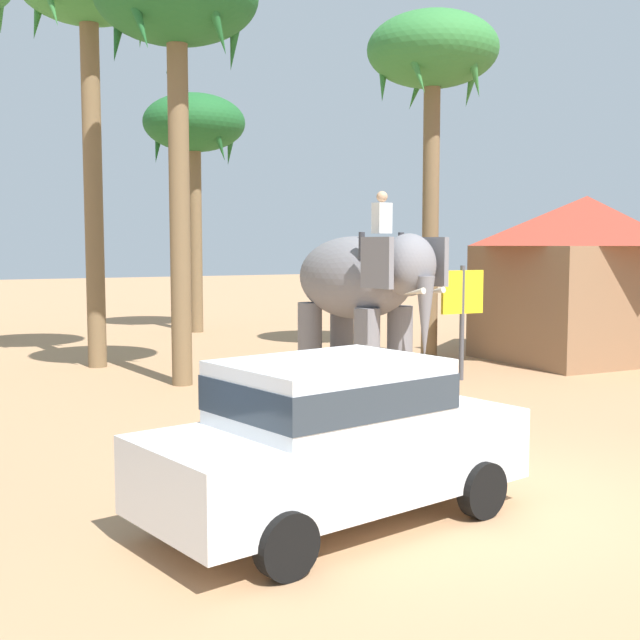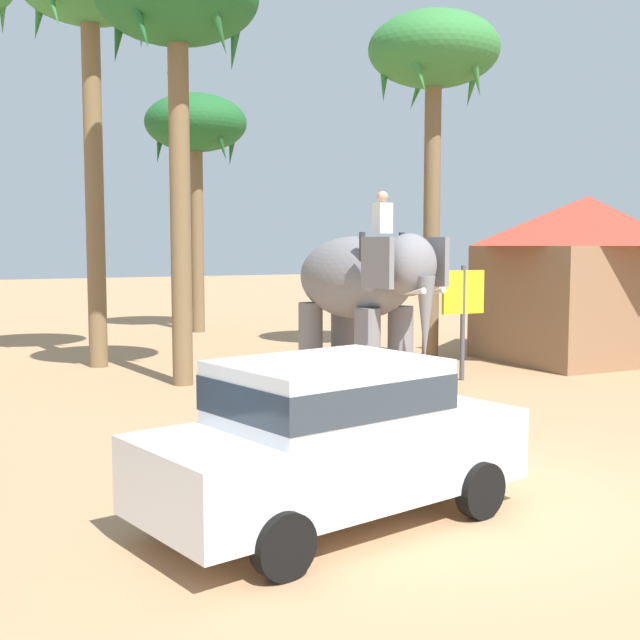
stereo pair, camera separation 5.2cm
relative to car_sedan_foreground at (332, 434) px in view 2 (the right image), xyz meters
name	(u,v)px [view 2 (the right image)]	position (x,y,z in m)	size (l,w,h in m)	color
ground_plane	(470,492)	(1.90, 0.24, -0.93)	(120.00, 120.00, 0.00)	tan
car_sedan_foreground	(332,434)	(0.00, 0.00, 0.00)	(4.37, 2.56, 1.70)	white
elephant_with_mahout	(362,286)	(4.39, 7.40, 1.06)	(2.25, 4.01, 3.88)	slate
palm_tree_near_hut	(177,11)	(0.97, 8.70, 6.44)	(3.20, 3.20, 8.53)	brown
palm_tree_left_of_road	(196,129)	(4.23, 18.06, 5.49)	(3.20, 3.20, 7.52)	brown
palm_tree_leaning_seaward	(434,60)	(7.71, 9.91, 6.36)	(3.20, 3.20, 8.44)	brown
roadside_hut	(586,273)	(10.91, 7.93, 1.20)	(5.04, 4.25, 4.00)	#8C6647
signboard_yellow	(463,300)	(6.39, 6.70, 0.76)	(1.00, 0.10, 2.40)	#4C4C51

